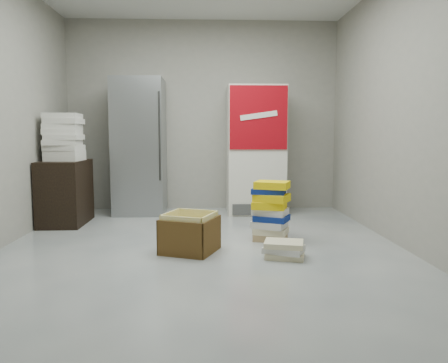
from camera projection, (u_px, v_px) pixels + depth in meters
ground at (202, 252)px, 4.21m from camera, size 5.00×5.00×0.00m
room_shell at (201, 61)px, 4.02m from camera, size 4.04×5.04×2.82m
steel_fridge at (140, 147)px, 6.19m from camera, size 0.70×0.72×1.90m
coke_cooler at (255, 150)px, 6.25m from camera, size 0.80×0.73×1.80m
wood_shelf at (65, 192)px, 5.49m from camera, size 0.50×0.80×0.80m
supply_box_stack at (64, 137)px, 5.41m from camera, size 0.44×0.44×0.58m
phonebook_stack_main at (271, 211)px, 4.63m from camera, size 0.45×0.42×0.64m
phonebook_stack_side at (284, 249)px, 4.00m from camera, size 0.43×0.39×0.16m
cardboard_box at (190, 236)px, 4.20m from camera, size 0.61×0.61×0.38m
bucket_lid at (184, 234)px, 4.78m from camera, size 0.40×0.40×0.08m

